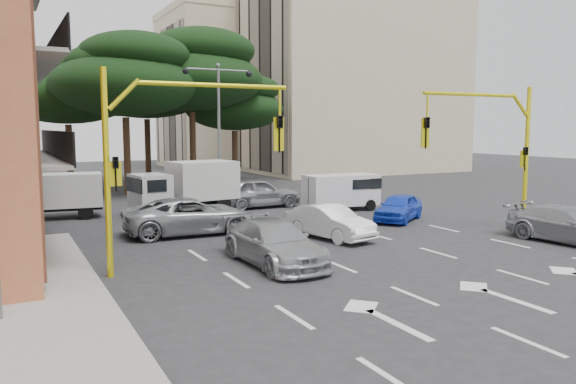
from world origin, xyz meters
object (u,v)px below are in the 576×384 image
object	(u,v)px
car_silver_cross_a	(191,216)
van_white	(341,192)
car_silver_parked	(569,225)
box_truck_b	(185,188)
car_silver_wagon	(274,243)
signal_mast_right	(497,138)
car_white_hatch	(330,222)
box_truck_a	(55,196)
street_lamp_center	(219,108)
signal_mast_left	(168,142)
car_silver_cross_b	(257,192)
car_blue_compact	(399,207)

from	to	relation	value
car_silver_cross_a	van_white	distance (m)	9.41
car_silver_parked	box_truck_b	bearing A→B (deg)	120.99
car_silver_wagon	car_silver_cross_a	world-z (taller)	car_silver_cross_a
signal_mast_right	car_white_hatch	bearing A→B (deg)	163.75
car_silver_cross_a	box_truck_a	xyz separation A→B (m)	(-4.51, 6.65, 0.32)
street_lamp_center	van_white	distance (m)	8.69
signal_mast_left	van_white	bearing A→B (deg)	35.53
signal_mast_left	car_silver_wagon	xyz separation A→B (m)	(3.09, -0.81, -3.19)
car_white_hatch	car_silver_cross_b	xyz separation A→B (m)	(0.95, 9.04, 0.17)
street_lamp_center	car_silver_wagon	bearing A→B (deg)	-104.07
car_silver_wagon	signal_mast_left	bearing A→B (deg)	164.47
street_lamp_center	car_blue_compact	world-z (taller)	street_lamp_center
signal_mast_right	box_truck_b	world-z (taller)	signal_mast_right
car_silver_cross_b	car_silver_parked	size ratio (longest dim) A/B	1.03
car_white_hatch	car_silver_cross_a	distance (m)	5.66
signal_mast_right	car_silver_cross_a	world-z (taller)	signal_mast_right
car_silver_cross_a	car_silver_parked	size ratio (longest dim) A/B	1.15
car_silver_cross_b	car_silver_cross_a	bearing A→B (deg)	134.67
car_blue_compact	car_silver_cross_a	size ratio (longest dim) A/B	0.69
car_silver_cross_a	signal_mast_left	bearing A→B (deg)	159.30
car_silver_parked	box_truck_b	distance (m)	17.34
signal_mast_left	car_silver_cross_a	bearing A→B (deg)	66.61
box_truck_b	car_white_hatch	bearing A→B (deg)	-168.65
street_lamp_center	car_silver_cross_a	size ratio (longest dim) A/B	1.45
car_blue_compact	signal_mast_right	bearing A→B (deg)	-11.72
car_silver_cross_a	box_truck_b	size ratio (longest dim) A/B	1.01
car_blue_compact	box_truck_b	world-z (taller)	box_truck_b
signal_mast_right	signal_mast_left	xyz separation A→B (m)	(-13.61, 0.00, 0.00)
car_silver_parked	box_truck_b	world-z (taller)	box_truck_b
street_lamp_center	car_blue_compact	size ratio (longest dim) A/B	2.10
signal_mast_left	car_blue_compact	bearing A→B (deg)	18.78
street_lamp_center	car_silver_cross_b	distance (m)	5.59
signal_mast_right	car_silver_parked	world-z (taller)	signal_mast_right
street_lamp_center	car_white_hatch	size ratio (longest dim) A/B	1.96
signal_mast_left	car_blue_compact	distance (m)	12.98
car_white_hatch	street_lamp_center	bearing A→B (deg)	78.53
car_silver_wagon	car_silver_cross_a	size ratio (longest dim) A/B	0.89
car_silver_cross_b	box_truck_a	xyz separation A→B (m)	(-10.00, 1.00, 0.25)
van_white	car_silver_parked	bearing A→B (deg)	18.71
street_lamp_center	car_silver_cross_b	size ratio (longest dim) A/B	1.62
car_white_hatch	car_blue_compact	xyz separation A→B (m)	(5.04, 2.08, -0.02)
car_silver_cross_a	car_white_hatch	bearing A→B (deg)	-124.08
car_silver_parked	car_silver_wagon	bearing A→B (deg)	162.72
car_white_hatch	box_truck_a	world-z (taller)	box_truck_a
van_white	box_truck_b	size ratio (longest dim) A/B	0.72
signal_mast_right	box_truck_b	xyz separation A→B (m)	(-9.83, 10.80, -2.58)
street_lamp_center	van_white	world-z (taller)	street_lamp_center
car_silver_parked	van_white	size ratio (longest dim) A/B	1.22
signal_mast_left	car_silver_cross_a	distance (m)	6.63
car_blue_compact	car_silver_wagon	bearing A→B (deg)	-95.81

